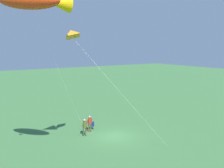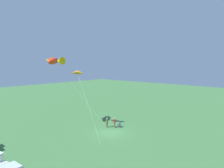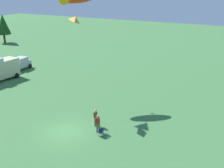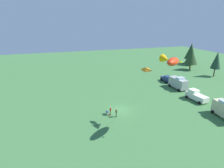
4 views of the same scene
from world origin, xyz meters
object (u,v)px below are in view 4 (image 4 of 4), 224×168
(person_spectator, at_px, (110,110))
(truck_white_pickup, at_px, (196,96))
(kite_large_fish, at_px, (171,61))
(van_motorhome_grey, at_px, (178,83))
(backpack_on_grass, at_px, (110,115))
(kite_delta_orange, at_px, (146,69))
(person_kite_flyer, at_px, (116,112))
(car_navy_hatch, at_px, (167,79))
(folding_chair, at_px, (107,112))

(person_spectator, xyz_separation_m, truck_white_pickup, (-0.56, 20.80, 0.08))
(kite_large_fish, bearing_deg, van_motorhome_grey, 136.70)
(backpack_on_grass, height_order, kite_delta_orange, kite_delta_orange)
(person_kite_flyer, xyz_separation_m, kite_large_fish, (6.35, 6.17, 10.67))
(truck_white_pickup, relative_size, kite_delta_orange, 0.51)
(car_navy_hatch, distance_m, van_motorhome_grey, 5.78)
(person_spectator, height_order, truck_white_pickup, truck_white_pickup)
(folding_chair, xyz_separation_m, truck_white_pickup, (0.03, 21.37, 0.61))
(van_motorhome_grey, xyz_separation_m, kite_delta_orange, (12.29, -16.92, 8.20))
(car_navy_hatch, xyz_separation_m, kite_delta_orange, (18.00, -17.44, 8.89))
(van_motorhome_grey, bearing_deg, kite_large_fish, -45.17)
(truck_white_pickup, bearing_deg, person_kite_flyer, 87.95)
(van_motorhome_grey, bearing_deg, kite_delta_orange, -55.88)
(car_navy_hatch, height_order, truck_white_pickup, truck_white_pickup)
(person_kite_flyer, height_order, car_navy_hatch, car_navy_hatch)
(folding_chair, xyz_separation_m, van_motorhome_grey, (-7.62, 22.25, 1.16))
(person_kite_flyer, relative_size, kite_large_fish, 0.14)
(folding_chair, relative_size, kite_large_fish, 0.07)
(kite_large_fish, relative_size, kite_delta_orange, 1.21)
(person_spectator, relative_size, truck_white_pickup, 0.33)
(person_spectator, xyz_separation_m, backpack_on_grass, (0.00, -0.18, -0.91))
(person_kite_flyer, distance_m, car_navy_hatch, 26.07)
(truck_white_pickup, height_order, kite_large_fish, kite_large_fish)
(person_kite_flyer, distance_m, truck_white_pickup, 20.03)
(backpack_on_grass, bearing_deg, van_motorhome_grey, 110.59)
(person_kite_flyer, bearing_deg, kite_delta_orange, -25.02)
(backpack_on_grass, distance_m, car_navy_hatch, 26.37)
(car_navy_hatch, xyz_separation_m, van_motorhome_grey, (5.71, -0.52, 0.69))
(car_navy_hatch, bearing_deg, truck_white_pickup, -4.56)
(folding_chair, bearing_deg, van_motorhome_grey, 46.95)
(person_kite_flyer, height_order, kite_large_fish, kite_large_fish)
(backpack_on_grass, bearing_deg, person_spectator, 90.28)
(van_motorhome_grey, distance_m, truck_white_pickup, 7.72)
(person_spectator, distance_m, car_navy_hatch, 26.20)
(car_navy_hatch, height_order, van_motorhome_grey, van_motorhome_grey)
(backpack_on_grass, height_order, kite_large_fish, kite_large_fish)
(folding_chair, distance_m, car_navy_hatch, 26.39)
(person_spectator, xyz_separation_m, car_navy_hatch, (-13.92, 22.19, -0.07))
(person_kite_flyer, xyz_separation_m, van_motorhome_grey, (-9.23, 20.85, 0.62))
(folding_chair, distance_m, kite_delta_orange, 11.73)
(person_spectator, relative_size, kite_delta_orange, 0.17)
(car_navy_hatch, bearing_deg, backpack_on_grass, -56.71)
(person_spectator, distance_m, truck_white_pickup, 20.80)
(person_kite_flyer, xyz_separation_m, truck_white_pickup, (-1.58, 19.97, 0.08))
(person_spectator, bearing_deg, person_kite_flyer, -24.85)
(car_navy_hatch, bearing_deg, kite_delta_orange, -42.69)
(person_spectator, distance_m, backpack_on_grass, 0.93)
(folding_chair, bearing_deg, kite_large_fish, -18.39)
(van_motorhome_grey, relative_size, truck_white_pickup, 1.05)
(person_kite_flyer, bearing_deg, kite_large_fish, -32.93)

